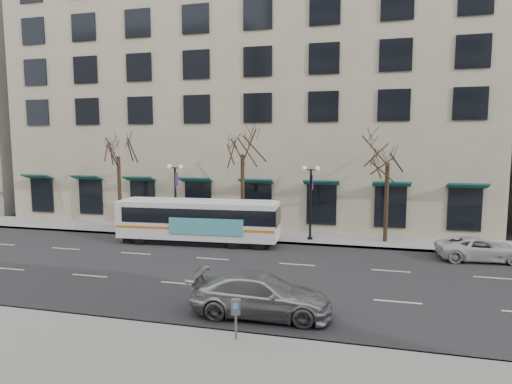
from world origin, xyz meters
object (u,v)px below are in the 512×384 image
(tree_far_right, at_px, (388,148))
(lamp_post_left, at_px, (176,195))
(tree_far_mid, at_px, (242,141))
(tree_far_left, at_px, (118,144))
(silver_car, at_px, (261,295))
(lamp_post_right, at_px, (311,199))
(white_pickup, at_px, (481,249))
(city_bus, at_px, (199,220))
(pay_station, at_px, (236,310))

(tree_far_right, height_order, lamp_post_left, tree_far_right)
(tree_far_mid, bearing_deg, lamp_post_left, -173.15)
(tree_far_left, xyz_separation_m, silver_car, (14.65, -13.83, -5.89))
(lamp_post_right, bearing_deg, silver_car, -91.55)
(tree_far_right, xyz_separation_m, lamp_post_right, (-4.99, -0.60, -3.48))
(tree_far_left, relative_size, tree_far_mid, 0.98)
(lamp_post_right, bearing_deg, tree_far_left, 177.71)
(lamp_post_left, bearing_deg, tree_far_mid, 6.85)
(tree_far_left, height_order, tree_far_right, tree_far_left)
(tree_far_mid, distance_m, white_pickup, 16.67)
(lamp_post_left, relative_size, lamp_post_right, 1.00)
(lamp_post_left, height_order, silver_car, lamp_post_left)
(tree_far_left, xyz_separation_m, city_bus, (7.81, -3.02, -5.09))
(tree_far_left, distance_m, tree_far_mid, 10.00)
(white_pickup, bearing_deg, lamp_post_left, 77.37)
(tree_far_right, distance_m, pay_station, 18.11)
(silver_car, xyz_separation_m, white_pickup, (10.51, 10.79, -0.14))
(city_bus, height_order, white_pickup, city_bus)
(city_bus, relative_size, silver_car, 1.98)
(lamp_post_right, bearing_deg, lamp_post_left, 180.00)
(tree_far_right, height_order, pay_station, tree_far_right)
(lamp_post_right, bearing_deg, pay_station, -92.21)
(tree_far_mid, distance_m, tree_far_right, 10.01)
(tree_far_left, xyz_separation_m, pay_station, (14.40, -16.40, -5.55))
(pay_station, bearing_deg, lamp_post_left, 113.62)
(tree_far_mid, distance_m, lamp_post_right, 6.41)
(city_bus, bearing_deg, tree_far_right, 10.49)
(pay_station, bearing_deg, lamp_post_right, 80.68)
(tree_far_left, xyz_separation_m, lamp_post_right, (15.01, -0.60, -3.75))
(tree_far_left, bearing_deg, city_bus, -21.18)
(lamp_post_left, height_order, white_pickup, lamp_post_left)
(white_pickup, bearing_deg, silver_car, 130.04)
(lamp_post_left, xyz_separation_m, silver_car, (9.64, -13.23, -2.14))
(tree_far_mid, relative_size, lamp_post_right, 1.64)
(city_bus, distance_m, white_pickup, 17.38)
(tree_far_left, bearing_deg, lamp_post_left, -6.83)
(tree_far_left, height_order, city_bus, tree_far_left)
(white_pickup, bearing_deg, pay_station, 135.42)
(tree_far_right, relative_size, city_bus, 0.73)
(tree_far_right, relative_size, pay_station, 5.83)
(city_bus, xyz_separation_m, white_pickup, (17.35, -0.02, -0.94))
(city_bus, relative_size, white_pickup, 2.28)
(tree_far_right, relative_size, lamp_post_right, 1.55)
(tree_far_right, relative_size, white_pickup, 1.67)
(tree_far_left, bearing_deg, tree_far_right, 0.00)
(tree_far_left, distance_m, lamp_post_right, 15.48)
(lamp_post_right, distance_m, white_pickup, 10.68)
(tree_far_left, bearing_deg, lamp_post_right, -2.29)
(silver_car, bearing_deg, lamp_post_right, -4.00)
(tree_far_mid, xyz_separation_m, tree_far_right, (10.00, -0.00, -0.48))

